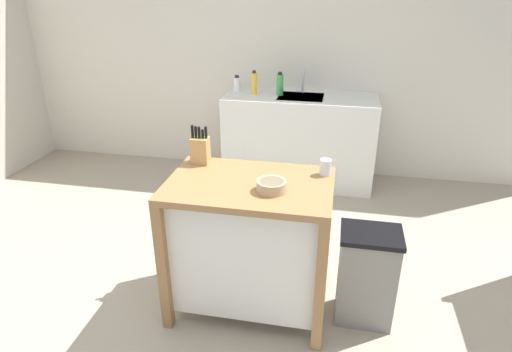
{
  "coord_description": "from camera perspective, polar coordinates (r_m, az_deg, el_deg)",
  "views": [
    {
      "loc": [
        0.67,
        -2.1,
        1.99
      ],
      "look_at": [
        0.19,
        0.34,
        0.85
      ],
      "focal_mm": 30.54,
      "sensor_mm": 36.0,
      "label": 1
    }
  ],
  "objects": [
    {
      "name": "knife_block",
      "position": [
        2.79,
        -7.33,
        3.49
      ],
      "size": [
        0.11,
        0.09,
        0.25
      ],
      "color": "tan",
      "rests_on": "kitchen_island"
    },
    {
      "name": "bowl_stoneware_deep",
      "position": [
        2.42,
        2.04,
        -1.27
      ],
      "size": [
        0.17,
        0.17,
        0.06
      ],
      "color": "tan",
      "rests_on": "kitchen_island"
    },
    {
      "name": "trash_bin",
      "position": [
        2.82,
        14.26,
        -12.56
      ],
      "size": [
        0.36,
        0.28,
        0.63
      ],
      "color": "slate",
      "rests_on": "ground"
    },
    {
      "name": "bottle_dish_soap",
      "position": [
        4.4,
        -0.25,
        12.05
      ],
      "size": [
        0.06,
        0.06,
        0.24
      ],
      "color": "yellow",
      "rests_on": "sink_counter"
    },
    {
      "name": "kitchen_island",
      "position": [
        2.73,
        -0.82,
        -8.3
      ],
      "size": [
        0.98,
        0.65,
        0.9
      ],
      "color": "olive",
      "rests_on": "ground"
    },
    {
      "name": "bottle_spray_cleaner",
      "position": [
        4.52,
        -2.5,
        11.93
      ],
      "size": [
        0.07,
        0.07,
        0.17
      ],
      "color": "white",
      "rests_on": "sink_counter"
    },
    {
      "name": "drinking_cup",
      "position": [
        2.65,
        9.08,
        1.14
      ],
      "size": [
        0.07,
        0.07,
        0.1
      ],
      "color": "silver",
      "rests_on": "kitchen_island"
    },
    {
      "name": "sink_counter",
      "position": [
        4.52,
        5.67,
        4.8
      ],
      "size": [
        1.51,
        0.6,
        0.91
      ],
      "color": "silver",
      "rests_on": "ground"
    },
    {
      "name": "ground_plane",
      "position": [
        2.97,
        -5.03,
        -17.48
      ],
      "size": [
        6.71,
        6.71,
        0.0
      ],
      "primitive_type": "plane",
      "color": "gray",
      "rests_on": "ground"
    },
    {
      "name": "wall_back",
      "position": [
        4.68,
        2.97,
        16.24
      ],
      "size": [
        5.71,
        0.1,
        2.6
      ],
      "primitive_type": "cube",
      "color": "beige",
      "rests_on": "ground"
    },
    {
      "name": "bottle_hand_soap",
      "position": [
        4.37,
        3.15,
        11.88
      ],
      "size": [
        0.07,
        0.07,
        0.23
      ],
      "color": "green",
      "rests_on": "sink_counter"
    },
    {
      "name": "sink_faucet",
      "position": [
        4.49,
        6.17,
        12.17
      ],
      "size": [
        0.02,
        0.02,
        0.22
      ],
      "color": "#B7BCC1",
      "rests_on": "sink_counter"
    }
  ]
}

